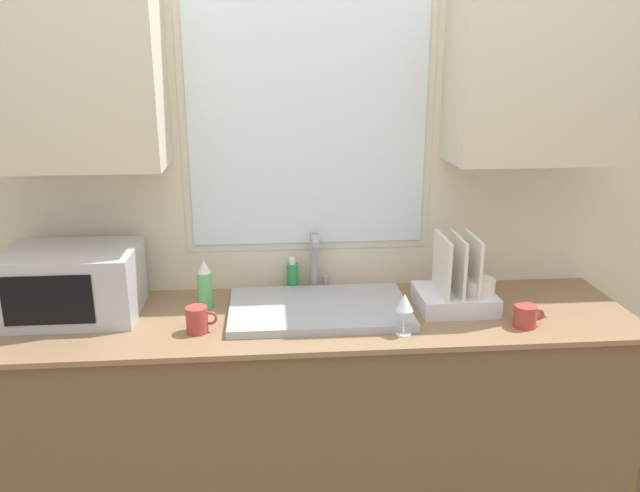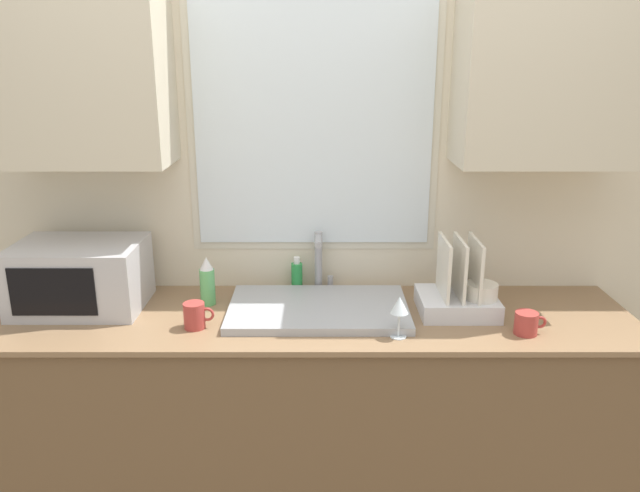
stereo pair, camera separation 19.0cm
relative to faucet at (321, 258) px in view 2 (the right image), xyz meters
The scene contains 11 objects.
countertop 0.66m from the faucet, 95.48° to the right, with size 2.42×0.64×0.93m.
wall_back 0.34m from the faucet, 115.92° to the left, with size 6.00×0.38×2.60m.
sink_basin 0.26m from the faucet, 91.10° to the right, with size 0.68×0.43×0.03m.
faucet is the anchor object (origin of this frame).
microwave 0.94m from the faucet, 169.44° to the right, with size 0.48×0.35×0.26m.
dish_rack 0.59m from the faucet, 23.16° to the right, with size 0.29×0.26×0.29m.
spray_bottle 0.47m from the faucet, 161.93° to the right, with size 0.06×0.06×0.20m.
soap_bottle 0.13m from the faucet, behind, with size 0.05×0.05×0.14m.
mug_near_sink 0.59m from the faucet, 140.49° to the right, with size 0.11×0.08×0.10m.
wine_glass 0.53m from the faucet, 58.26° to the right, with size 0.06×0.06×0.15m.
mug_by_rack 0.85m from the faucet, 29.96° to the right, with size 0.11×0.08×0.08m.
Camera 2 is at (0.03, -1.89, 1.87)m, focal length 35.00 mm.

